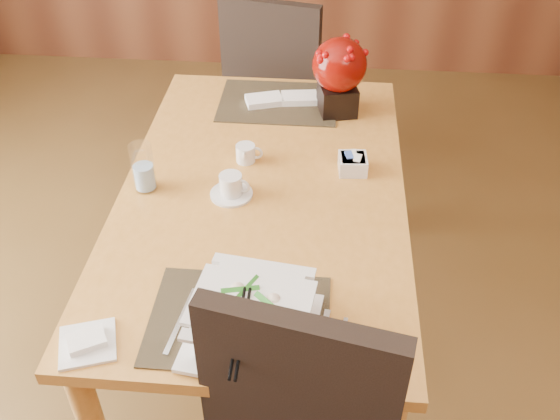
# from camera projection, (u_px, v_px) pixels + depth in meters

# --- Properties ---
(dining_table) EXTENTS (0.90, 1.50, 0.75)m
(dining_table) POSITION_uv_depth(u_px,v_px,m) (263.00, 212.00, 2.05)
(dining_table) COLOR #CC8838
(dining_table) RESTS_ON ground
(placemat_near) EXTENTS (0.45, 0.33, 0.01)m
(placemat_near) POSITION_uv_depth(u_px,v_px,m) (239.00, 320.00, 1.56)
(placemat_near) COLOR black
(placemat_near) RESTS_ON dining_table
(placemat_far) EXTENTS (0.45, 0.33, 0.01)m
(placemat_far) POSITION_uv_depth(u_px,v_px,m) (278.00, 102.00, 2.41)
(placemat_far) COLOR black
(placemat_far) RESTS_ON dining_table
(soup_setting) EXTENTS (0.34, 0.34, 0.12)m
(soup_setting) POSITION_uv_depth(u_px,v_px,m) (252.00, 319.00, 1.49)
(soup_setting) COLOR silver
(soup_setting) RESTS_ON dining_table
(coffee_cup) EXTENTS (0.13, 0.13, 0.08)m
(coffee_cup) POSITION_uv_depth(u_px,v_px,m) (231.00, 187.00, 1.94)
(coffee_cup) COLOR silver
(coffee_cup) RESTS_ON dining_table
(water_glass) EXTENTS (0.09, 0.09, 0.16)m
(water_glass) POSITION_uv_depth(u_px,v_px,m) (143.00, 167.00, 1.94)
(water_glass) COLOR silver
(water_glass) RESTS_ON dining_table
(creamer_jug) EXTENTS (0.08, 0.08, 0.06)m
(creamer_jug) POSITION_uv_depth(u_px,v_px,m) (246.00, 153.00, 2.09)
(creamer_jug) COLOR silver
(creamer_jug) RESTS_ON dining_table
(sugar_caddy) EXTENTS (0.10, 0.10, 0.05)m
(sugar_caddy) POSITION_uv_depth(u_px,v_px,m) (353.00, 164.00, 2.04)
(sugar_caddy) COLOR silver
(sugar_caddy) RESTS_ON dining_table
(berry_decor) EXTENTS (0.20, 0.20, 0.29)m
(berry_decor) POSITION_uv_depth(u_px,v_px,m) (339.00, 72.00, 2.25)
(berry_decor) COLOR black
(berry_decor) RESTS_ON dining_table
(napkins_far) EXTENTS (0.29, 0.15, 0.02)m
(napkins_far) POSITION_uv_depth(u_px,v_px,m) (284.00, 99.00, 2.40)
(napkins_far) COLOR white
(napkins_far) RESTS_ON dining_table
(bread_plate) EXTENTS (0.17, 0.17, 0.01)m
(bread_plate) POSITION_uv_depth(u_px,v_px,m) (88.00, 344.00, 1.50)
(bread_plate) COLOR silver
(bread_plate) RESTS_ON dining_table
(far_chair) EXTENTS (0.55, 0.56, 1.00)m
(far_chair) POSITION_uv_depth(u_px,v_px,m) (279.00, 83.00, 2.93)
(far_chair) COLOR black
(far_chair) RESTS_ON ground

